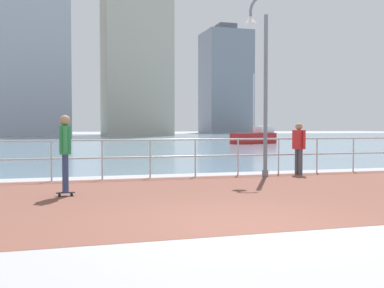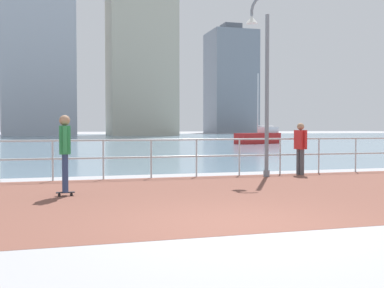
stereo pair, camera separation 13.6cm
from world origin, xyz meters
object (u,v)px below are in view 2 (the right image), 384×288
at_px(lamppost, 262,76).
at_px(sailboat_ivory, 259,137).
at_px(bystander, 300,144).
at_px(skateboarder, 65,147).

xyz_separation_m(lamppost, sailboat_ivory, (11.64, 26.32, -2.43)).
distance_m(lamppost, bystander, 2.54).
distance_m(lamppost, sailboat_ivory, 28.88).
bearing_deg(bystander, skateboarder, -159.26).
relative_size(lamppost, sailboat_ivory, 0.86).
relative_size(skateboarder, sailboat_ivory, 0.28).
bearing_deg(skateboarder, sailboat_ivory, 58.80).
distance_m(skateboarder, bystander, 7.73).
height_order(lamppost, sailboat_ivory, sailboat_ivory).
bearing_deg(skateboarder, bystander, 20.74).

